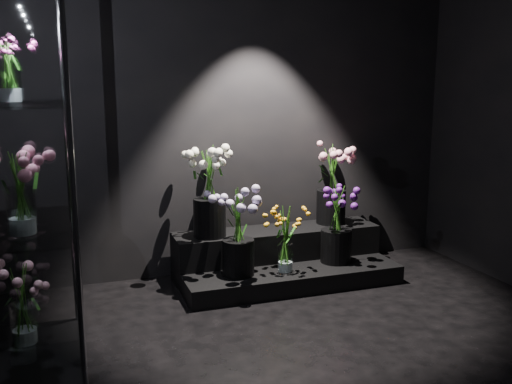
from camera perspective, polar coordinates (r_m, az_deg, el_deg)
name	(u,v)px	position (r m, az deg, el deg)	size (l,w,h in m)	color
floor	(340,374)	(3.45, 8.42, -17.61)	(4.00, 4.00, 0.00)	black
wall_back	(235,111)	(4.89, -2.10, 8.14)	(4.00, 4.00, 0.00)	black
display_riser	(282,258)	(4.88, 2.57, -6.66)	(1.79, 0.79, 0.40)	black
display_case	(14,182)	(3.29, -23.04, 0.96)	(0.61, 1.02, 2.24)	black
bouquet_orange_bells	(286,238)	(4.53, 2.97, -4.63)	(0.31, 0.31, 0.53)	white
bouquet_lilac	(238,226)	(4.42, -1.80, -3.46)	(0.41, 0.41, 0.68)	black
bouquet_purple	(337,221)	(4.79, 8.06, -2.91)	(0.36, 0.36, 0.65)	black
bouquet_cream_roses	(209,185)	(4.60, -4.71, 0.72)	(0.52, 0.52, 0.74)	black
bouquet_pink_roses	(332,179)	(5.07, 7.57, 1.27)	(0.48, 0.48, 0.69)	black
bouquet_case_pink	(20,191)	(3.13, -22.53, 0.13)	(0.33, 0.33, 0.42)	white
bouquet_case_magenta	(8,67)	(3.37, -23.54, 11.42)	(0.24, 0.24, 0.35)	white
bouquet_case_base_pink	(22,303)	(3.71, -22.32, -10.26)	(0.39, 0.39, 0.47)	white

